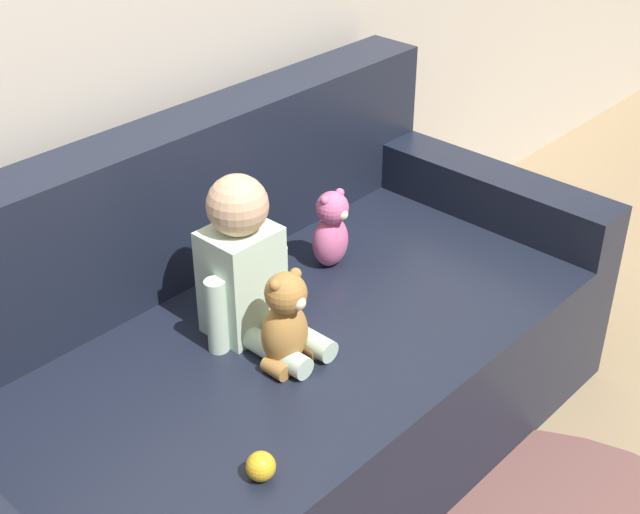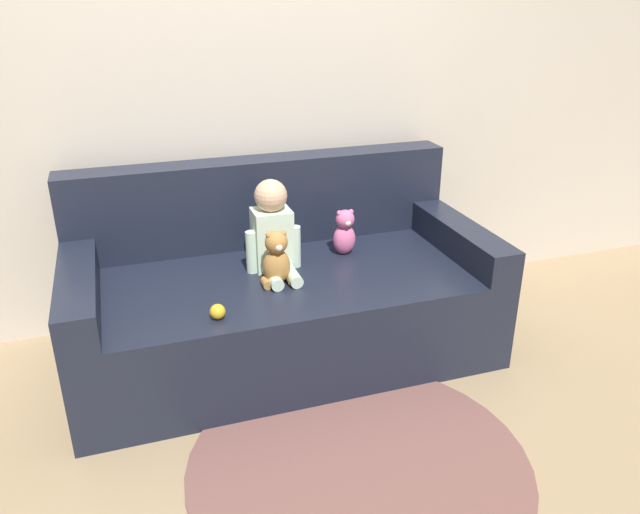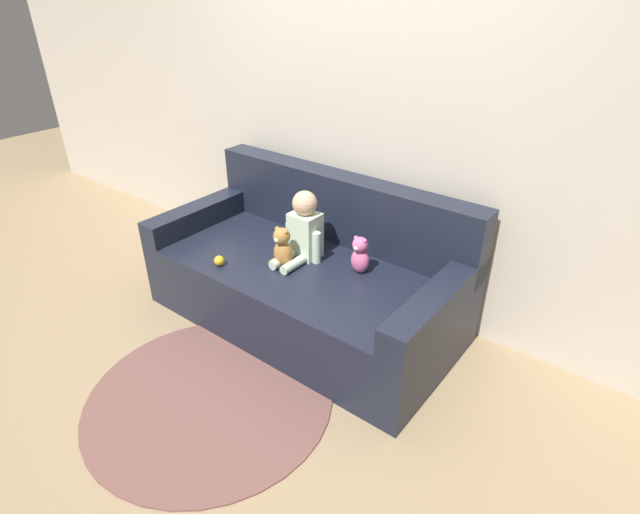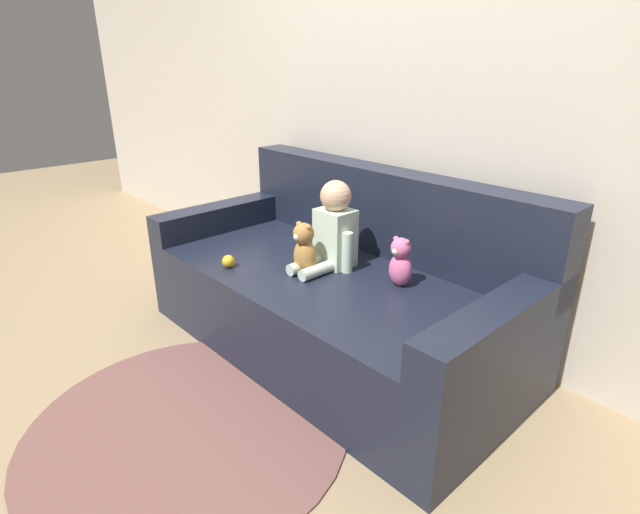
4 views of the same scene
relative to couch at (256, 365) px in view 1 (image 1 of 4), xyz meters
name	(u,v)px [view 1 (image 1 of 4)]	position (x,y,z in m)	size (l,w,h in m)	color
ground_plane	(275,458)	(0.00, -0.06, -0.30)	(12.00, 12.00, 0.00)	#9E8460
couch	(256,365)	(0.00, 0.00, 0.00)	(1.98, 0.98, 0.90)	black
person_baby	(246,269)	(-0.03, -0.01, 0.33)	(0.27, 0.34, 0.44)	silver
teddy_bear_brown	(286,322)	(-0.06, -0.18, 0.26)	(0.15, 0.12, 0.26)	#AD7A3D
plush_toy_side	(331,229)	(0.35, 0.05, 0.26)	(0.11, 0.11, 0.24)	#DB6699
toy_ball	(261,466)	(-0.37, -0.42, 0.17)	(0.06, 0.06, 0.06)	gold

